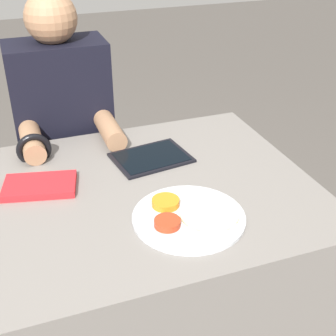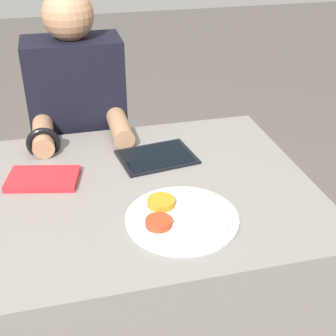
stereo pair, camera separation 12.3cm
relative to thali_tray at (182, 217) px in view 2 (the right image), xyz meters
name	(u,v)px [view 2 (the right image)]	position (x,y,z in m)	size (l,w,h in m)	color
dining_table	(99,293)	(-0.22, 0.18, -0.39)	(1.29, 0.81, 0.77)	slate
thali_tray	(182,217)	(0.00, 0.00, 0.00)	(0.30, 0.30, 0.03)	#B7BABF
red_notebook	(43,179)	(-0.35, 0.28, 0.00)	(0.23, 0.17, 0.02)	silver
tablet_device	(157,157)	(0.01, 0.34, 0.00)	(0.26, 0.21, 0.01)	black
person_diner	(83,160)	(-0.21, 0.72, -0.19)	(0.36, 0.41, 1.24)	black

